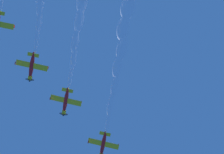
% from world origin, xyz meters
% --- Properties ---
extents(airplane_lead, '(7.00, 6.62, 2.93)m').
position_xyz_m(airplane_lead, '(3.62, -2.05, 92.22)').
color(airplane_lead, red).
extents(airplane_left_wingman, '(6.98, 6.65, 2.82)m').
position_xyz_m(airplane_left_wingman, '(17.96, -1.23, 93.14)').
color(airplane_left_wingman, red).
extents(airplane_right_wingman, '(6.99, 6.69, 2.62)m').
position_xyz_m(airplane_right_wingman, '(29.83, -0.72, 92.16)').
color(airplane_right_wingman, red).
extents(smoke_trail_lead, '(31.07, 39.33, 6.09)m').
position_xyz_m(smoke_trail_lead, '(25.36, 26.81, 94.87)').
color(smoke_trail_lead, white).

